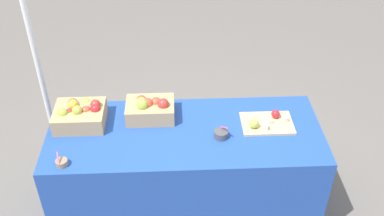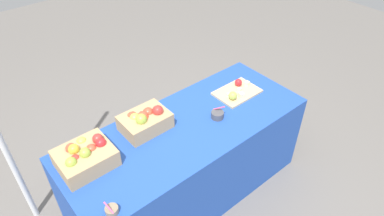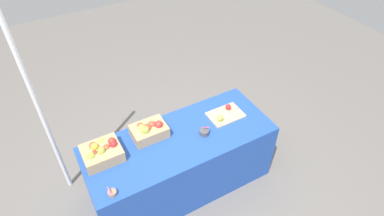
{
  "view_description": "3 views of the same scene",
  "coord_description": "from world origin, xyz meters",
  "px_view_note": "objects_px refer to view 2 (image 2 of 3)",
  "views": [
    {
      "loc": [
        -0.06,
        -2.38,
        2.72
      ],
      "look_at": [
        0.05,
        -0.05,
        0.98
      ],
      "focal_mm": 41.94,
      "sensor_mm": 36.0,
      "label": 1
    },
    {
      "loc": [
        -1.17,
        -1.46,
        2.42
      ],
      "look_at": [
        0.07,
        0.02,
        0.86
      ],
      "focal_mm": 32.04,
      "sensor_mm": 36.0,
      "label": 2
    },
    {
      "loc": [
        -0.97,
        -1.97,
        3.07
      ],
      "look_at": [
        0.17,
        0.05,
        1.02
      ],
      "focal_mm": 30.37,
      "sensor_mm": 36.0,
      "label": 3
    }
  ],
  "objects_px": {
    "cutting_board_front": "(237,92)",
    "sample_bowl_near": "(112,210)",
    "apple_crate_left": "(85,156)",
    "apple_crate_middle": "(145,120)",
    "sample_bowl_mid": "(217,115)"
  },
  "relations": [
    {
      "from": "cutting_board_front",
      "to": "sample_bowl_near",
      "type": "height_order",
      "value": "sample_bowl_near"
    },
    {
      "from": "apple_crate_left",
      "to": "sample_bowl_near",
      "type": "relative_size",
      "value": 3.85
    },
    {
      "from": "apple_crate_left",
      "to": "apple_crate_middle",
      "type": "distance_m",
      "value": 0.48
    },
    {
      "from": "apple_crate_middle",
      "to": "apple_crate_left",
      "type": "bearing_deg",
      "value": -174.48
    },
    {
      "from": "cutting_board_front",
      "to": "sample_bowl_mid",
      "type": "relative_size",
      "value": 3.15
    },
    {
      "from": "cutting_board_front",
      "to": "sample_bowl_mid",
      "type": "xyz_separation_m",
      "value": [
        -0.33,
        -0.12,
        0.01
      ]
    },
    {
      "from": "sample_bowl_near",
      "to": "cutting_board_front",
      "type": "bearing_deg",
      "value": 14.2
    },
    {
      "from": "sample_bowl_near",
      "to": "apple_crate_left",
      "type": "bearing_deg",
      "value": 81.99
    },
    {
      "from": "apple_crate_left",
      "to": "cutting_board_front",
      "type": "height_order",
      "value": "apple_crate_left"
    },
    {
      "from": "apple_crate_middle",
      "to": "sample_bowl_near",
      "type": "bearing_deg",
      "value": -138.98
    },
    {
      "from": "apple_crate_left",
      "to": "cutting_board_front",
      "type": "xyz_separation_m",
      "value": [
        1.3,
        -0.08,
        -0.05
      ]
    },
    {
      "from": "apple_crate_left",
      "to": "sample_bowl_near",
      "type": "bearing_deg",
      "value": -98.01
    },
    {
      "from": "sample_bowl_near",
      "to": "sample_bowl_mid",
      "type": "bearing_deg",
      "value": 12.31
    },
    {
      "from": "apple_crate_left",
      "to": "cutting_board_front",
      "type": "relative_size",
      "value": 0.96
    },
    {
      "from": "apple_crate_left",
      "to": "sample_bowl_mid",
      "type": "relative_size",
      "value": 3.03
    }
  ]
}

